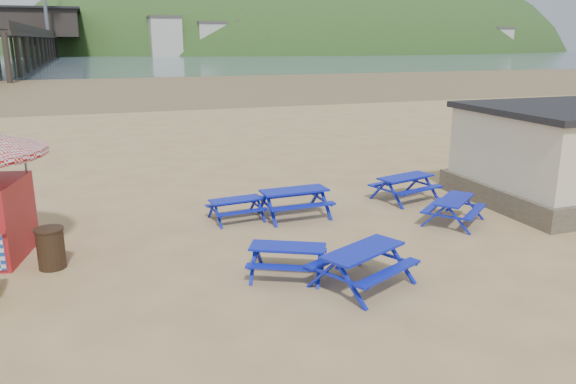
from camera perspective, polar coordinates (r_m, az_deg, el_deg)
name	(u,v)px	position (r m, az deg, el deg)	size (l,w,h in m)	color
ground	(298,243)	(14.94, 1.05, -5.21)	(400.00, 400.00, 0.00)	tan
wet_sand	(135,86)	(68.51, -15.26, 10.34)	(400.00, 400.00, 0.00)	olive
sea	(105,57)	(183.27, -18.07, 12.88)	(400.00, 400.00, 0.00)	#495B68
picnic_table_blue_a	(236,209)	(16.80, -5.28, -1.77)	(1.69, 1.42, 0.65)	#1A1DA7
picnic_table_blue_b	(294,203)	(17.02, 0.63, -1.12)	(2.09, 1.71, 0.85)	#1A1DA7
picnic_table_blue_c	(405,188)	(19.20, 11.80, 0.40)	(2.30, 2.03, 0.82)	#1A1DA7
picnic_table_blue_d	(288,261)	(12.86, -0.03, -6.98)	(2.14, 1.99, 0.72)	#1A1DA7
picnic_table_blue_e	(363,267)	(12.42, 7.58, -7.59)	(2.54, 2.36, 0.85)	#1A1DA7
picnic_table_blue_f	(454,211)	(17.11, 16.48, -1.84)	(2.31, 2.26, 0.75)	#1A1DA7
litter_bin	(51,248)	(14.33, -22.96, -5.25)	(0.67, 0.67, 0.98)	#312013
pier	(41,39)	(191.82, -23.81, 14.06)	(24.00, 220.00, 39.29)	black
headland_town	(310,74)	(261.12, 2.26, 11.90)	(264.00, 144.00, 108.00)	#2D4C1E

